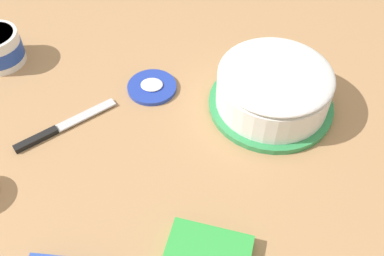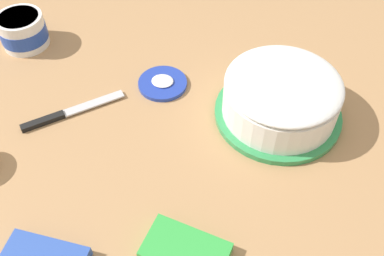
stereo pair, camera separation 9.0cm
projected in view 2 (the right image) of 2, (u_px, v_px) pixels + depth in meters
The scene contains 6 objects.
ground_plane at pixel (143, 152), 0.91m from camera, with size 1.54×1.54×0.00m, color tan.
frosted_cake at pixel (281, 98), 0.93m from camera, with size 0.28×0.28×0.12m.
frosting_tub at pixel (23, 30), 1.10m from camera, with size 0.12×0.12×0.08m.
frosting_tub_lid at pixel (163, 83), 1.03m from camera, with size 0.12×0.12×0.02m.
spreading_knife at pixel (64, 114), 0.97m from camera, with size 0.19×0.17×0.01m.
candy_box_lower at pixel (186, 252), 0.75m from camera, with size 0.14×0.08×0.02m, color green.
Camera 2 is at (0.22, -0.52, 0.72)m, focal length 40.68 mm.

